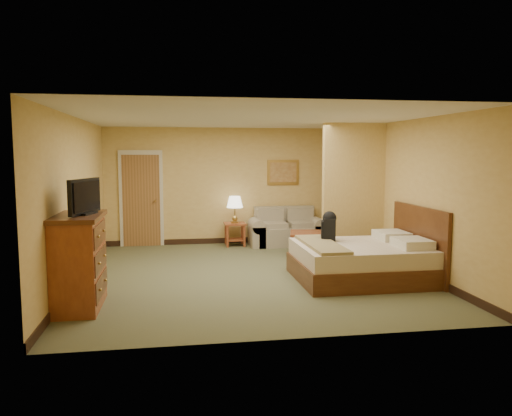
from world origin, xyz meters
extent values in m
plane|color=brown|center=(0.00, 0.00, 0.00)|extent=(6.00, 6.00, 0.00)
plane|color=white|center=(0.00, 0.00, 2.60)|extent=(6.00, 6.00, 0.00)
cube|color=tan|center=(0.00, 3.00, 1.30)|extent=(5.50, 0.02, 2.60)
cube|color=tan|center=(-2.75, 0.00, 1.30)|extent=(0.02, 6.00, 2.60)
cube|color=tan|center=(2.75, 0.00, 1.30)|extent=(0.02, 6.00, 2.60)
cube|color=tan|center=(2.15, 0.93, 1.30)|extent=(1.20, 0.15, 2.60)
cube|color=beige|center=(-1.95, 2.97, 1.05)|extent=(0.94, 0.06, 2.10)
cube|color=brown|center=(-1.95, 2.96, 1.00)|extent=(0.80, 0.04, 2.00)
cylinder|color=#B18D41|center=(-1.65, 2.90, 1.00)|extent=(0.04, 0.12, 0.04)
cube|color=black|center=(0.00, 2.99, 0.06)|extent=(5.50, 0.02, 0.12)
cube|color=gray|center=(1.22, 2.52, 0.21)|extent=(1.37, 0.73, 0.41)
cube|color=gray|center=(1.22, 2.84, 0.63)|extent=(1.37, 0.18, 0.43)
cube|color=gray|center=(0.54, 2.52, 0.23)|extent=(0.29, 0.73, 0.46)
cube|color=gray|center=(1.91, 2.52, 0.23)|extent=(0.29, 0.73, 0.46)
cube|color=brown|center=(0.07, 2.65, 0.49)|extent=(0.46, 0.46, 0.04)
cube|color=brown|center=(0.07, 2.65, 0.14)|extent=(0.39, 0.39, 0.03)
cube|color=brown|center=(-0.11, 2.47, 0.23)|extent=(0.05, 0.05, 0.47)
cube|color=brown|center=(0.26, 2.47, 0.23)|extent=(0.05, 0.05, 0.47)
cube|color=brown|center=(-0.11, 2.83, 0.23)|extent=(0.05, 0.05, 0.47)
cube|color=brown|center=(0.26, 2.83, 0.23)|extent=(0.05, 0.05, 0.47)
cylinder|color=#B18D41|center=(0.07, 2.65, 0.53)|extent=(0.18, 0.18, 0.04)
cylinder|color=#B18D41|center=(0.07, 2.65, 0.75)|extent=(0.02, 0.02, 0.30)
cone|color=white|center=(0.07, 2.65, 0.97)|extent=(0.36, 0.36, 0.25)
cube|color=brown|center=(1.40, 1.37, 0.45)|extent=(0.88, 0.88, 0.04)
cube|color=brown|center=(1.40, 1.37, 0.16)|extent=(0.76, 0.76, 0.03)
cube|color=brown|center=(1.09, 1.05, 0.22)|extent=(0.05, 0.05, 0.44)
cube|color=brown|center=(1.71, 1.68, 0.22)|extent=(0.05, 0.05, 0.44)
cube|color=#B78E3F|center=(1.22, 2.98, 1.60)|extent=(0.73, 0.03, 0.57)
cube|color=#A06331|center=(1.22, 2.96, 1.60)|extent=(0.61, 0.02, 0.45)
cube|color=brown|center=(-2.48, -1.45, 0.59)|extent=(0.54, 1.08, 1.18)
cube|color=#482411|center=(-2.48, -1.45, 1.21)|extent=(0.61, 1.16, 0.06)
cube|color=black|center=(-2.38, -1.45, 1.25)|extent=(0.28, 0.37, 0.03)
cube|color=black|center=(-2.38, -1.45, 1.48)|extent=(0.29, 0.74, 0.46)
cube|color=#482411|center=(1.75, -0.65, 0.16)|extent=(2.13, 1.71, 0.32)
cube|color=beige|center=(1.75, -0.65, 0.45)|extent=(2.07, 1.64, 0.26)
cube|color=#482411|center=(2.71, -0.65, 0.59)|extent=(0.06, 1.81, 1.17)
cube|color=white|center=(2.40, -1.03, 0.64)|extent=(0.48, 0.59, 0.15)
cube|color=white|center=(2.40, -0.28, 0.64)|extent=(0.48, 0.59, 0.15)
cube|color=olive|center=(1.06, -0.65, 0.60)|extent=(0.48, 1.60, 0.05)
cube|color=black|center=(1.31, -0.24, 0.77)|extent=(0.26, 0.33, 0.38)
sphere|color=black|center=(1.31, -0.24, 0.96)|extent=(0.23, 0.23, 0.23)
camera|label=1|loc=(-1.21, -8.16, 2.03)|focal=35.00mm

